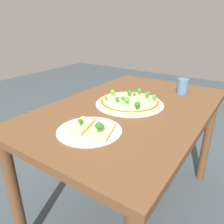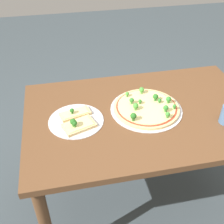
{
  "view_description": "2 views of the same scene",
  "coord_description": "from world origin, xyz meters",
  "px_view_note": "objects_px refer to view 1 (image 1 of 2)",
  "views": [
    {
      "loc": [
        -1.02,
        -0.57,
        1.2
      ],
      "look_at": [
        -0.18,
        0.01,
        0.77
      ],
      "focal_mm": 35.0,
      "sensor_mm": 36.0,
      "label": 1
    },
    {
      "loc": [
        -0.41,
        -1.15,
        1.69
      ],
      "look_at": [
        -0.18,
        0.01,
        0.77
      ],
      "focal_mm": 45.0,
      "sensor_mm": 36.0,
      "label": 2
    }
  ],
  "objects_px": {
    "dining_table": "(130,121)",
    "pizza_tray_whole": "(130,102)",
    "drinking_cup": "(183,86)",
    "pizza_tray_slice": "(91,129)"
  },
  "relations": [
    {
      "from": "dining_table",
      "to": "pizza_tray_whole",
      "type": "bearing_deg",
      "value": 44.66
    },
    {
      "from": "pizza_tray_whole",
      "to": "drinking_cup",
      "type": "relative_size",
      "value": 4.0
    },
    {
      "from": "dining_table",
      "to": "drinking_cup",
      "type": "relative_size",
      "value": 13.04
    },
    {
      "from": "dining_table",
      "to": "pizza_tray_whole",
      "type": "distance_m",
      "value": 0.12
    },
    {
      "from": "pizza_tray_whole",
      "to": "drinking_cup",
      "type": "distance_m",
      "value": 0.42
    },
    {
      "from": "dining_table",
      "to": "pizza_tray_whole",
      "type": "relative_size",
      "value": 3.26
    },
    {
      "from": "dining_table",
      "to": "pizza_tray_slice",
      "type": "bearing_deg",
      "value": -178.61
    },
    {
      "from": "pizza_tray_whole",
      "to": "drinking_cup",
      "type": "height_order",
      "value": "drinking_cup"
    },
    {
      "from": "pizza_tray_whole",
      "to": "pizza_tray_slice",
      "type": "bearing_deg",
      "value": -175.72
    },
    {
      "from": "drinking_cup",
      "to": "pizza_tray_slice",
      "type": "bearing_deg",
      "value": 168.24
    }
  ]
}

